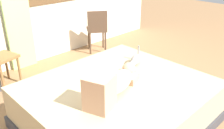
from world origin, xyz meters
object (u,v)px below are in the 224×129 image
(bed, at_px, (118,105))
(chair_spare, at_px, (97,28))
(person_lying, at_px, (113,84))
(cat, at_px, (135,60))

(bed, relative_size, chair_spare, 2.31)
(bed, relative_size, person_lying, 2.15)
(person_lying, xyz_separation_m, cat, (0.70, 0.29, -0.05))
(person_lying, relative_size, chair_spare, 1.08)
(bed, relative_size, cat, 6.01)
(person_lying, height_order, chair_spare, person_lying)
(cat, bearing_deg, bed, -158.63)
(bed, distance_m, chair_spare, 2.32)
(bed, height_order, cat, cat)
(chair_spare, bearing_deg, cat, -115.67)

